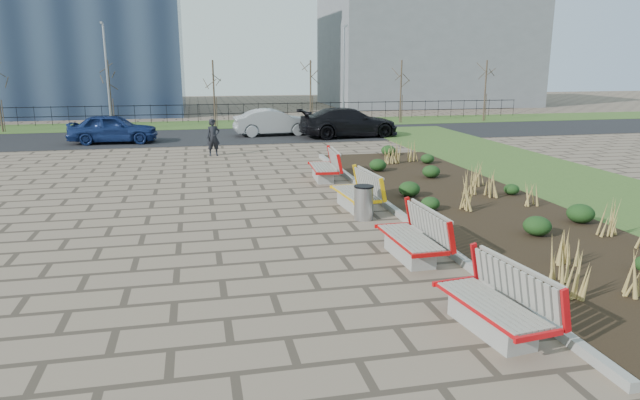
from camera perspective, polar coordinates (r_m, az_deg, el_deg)
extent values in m
plane|color=#6F5D4C|center=(10.12, -4.76, -9.34)|extent=(120.00, 120.00, 0.00)
cube|color=black|center=(16.53, 14.78, -0.43)|extent=(4.50, 18.00, 0.10)
cube|color=gray|center=(15.62, 7.14, -0.80)|extent=(0.16, 18.00, 0.15)
cube|color=#33511E|center=(19.14, 27.57, 0.25)|extent=(5.00, 38.00, 0.04)
cube|color=#33511E|center=(37.47, -10.50, 7.43)|extent=(80.00, 5.00, 0.04)
cube|color=black|center=(31.52, -10.11, 6.29)|extent=(80.00, 7.00, 0.02)
cylinder|color=#B2B2B7|center=(14.62, 4.38, -0.29)|extent=(0.49, 0.49, 0.86)
imported|color=black|center=(24.95, -10.63, 6.17)|extent=(0.64, 0.48, 1.58)
imported|color=navy|center=(30.11, -19.99, 6.74)|extent=(4.30, 1.92, 1.44)
imported|color=#929599|center=(31.49, -4.67, 7.76)|extent=(4.38, 1.74, 1.42)
imported|color=black|center=(30.70, 2.90, 7.76)|extent=(5.46, 2.54, 1.54)
cube|color=slate|center=(55.46, 10.52, 14.55)|extent=(18.00, 12.00, 10.00)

